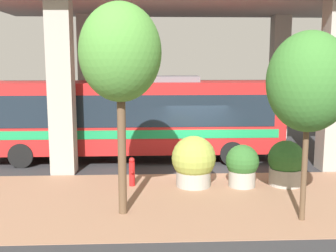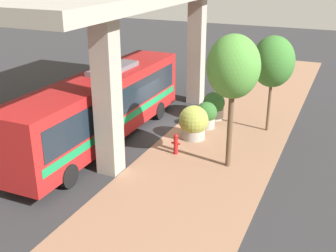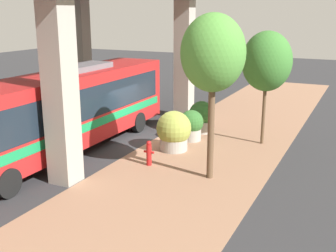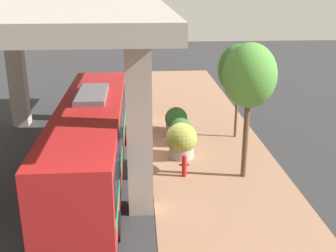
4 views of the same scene
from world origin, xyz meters
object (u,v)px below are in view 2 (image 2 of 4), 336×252
fire_hydrant (176,144)px  planter_middle (214,106)px  planter_front (194,123)px  street_tree_far (233,68)px  planter_back (207,115)px  street_tree_near (273,62)px  bus (101,105)px

fire_hydrant → planter_middle: planter_middle is taller
planter_front → street_tree_far: (-2.51, 2.29, 3.63)m
planter_front → planter_back: size_ratio=1.20×
planter_front → street_tree_near: 5.09m
bus → street_tree_near: bearing=-146.3°
planter_front → street_tree_far: 4.98m
bus → fire_hydrant: size_ratio=12.39×
planter_middle → planter_front: bearing=89.4°
fire_hydrant → planter_front: planter_front is taller
bus → fire_hydrant: bearing=-178.3°
street_tree_near → planter_middle: bearing=-10.5°
planter_front → planter_middle: (-0.03, -3.22, -0.10)m
planter_middle → bus: bearing=53.3°
planter_front → planter_middle: planter_front is taller
bus → street_tree_near: size_ratio=2.50×
bus → planter_middle: bearing=-126.7°
planter_front → planter_middle: size_ratio=1.11×
planter_front → street_tree_near: size_ratio=0.35×
bus → planter_middle: bus is taller
planter_back → street_tree_far: 5.95m
planter_middle → planter_back: (-0.10, 1.56, -0.02)m
street_tree_near → street_tree_far: (0.74, 4.91, 0.73)m
fire_hydrant → planter_front: size_ratio=0.58×
street_tree_near → street_tree_far: bearing=81.4°
street_tree_near → planter_front: bearing=38.9°
planter_back → street_tree_near: street_tree_near is taller
bus → planter_front: (-4.03, -2.24, -1.11)m
planter_back → street_tree_far: bearing=121.1°
bus → street_tree_far: bearing=179.5°
planter_back → street_tree_near: (-3.13, -0.96, 3.02)m
bus → street_tree_far: 7.01m
planter_middle → street_tree_near: bearing=169.5°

